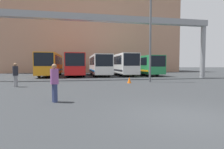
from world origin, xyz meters
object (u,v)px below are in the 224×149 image
(lamp_post, at_px, (150,36))
(pedestrian_near_right, at_px, (15,74))
(traffic_cone, at_px, (129,80))
(bus_slot_3, at_px, (122,63))
(bus_slot_4, at_px, (143,64))
(bus_slot_1, at_px, (76,64))
(bus_slot_2, at_px, (99,64))
(bus_slot_0, at_px, (51,64))
(pedestrian_near_center, at_px, (55,82))

(lamp_post, bearing_deg, pedestrian_near_right, -171.84)
(traffic_cone, bearing_deg, bus_slot_3, 79.00)
(bus_slot_3, relative_size, bus_slot_4, 0.98)
(bus_slot_1, distance_m, traffic_cone, 13.38)
(bus_slot_2, distance_m, bus_slot_3, 3.66)
(bus_slot_1, xyz_separation_m, bus_slot_2, (3.66, -0.25, -0.06))
(bus_slot_3, xyz_separation_m, pedestrian_near_right, (-11.59, -13.24, -0.93))
(bus_slot_0, relative_size, pedestrian_near_center, 6.42)
(pedestrian_near_right, bearing_deg, pedestrian_near_center, 163.64)
(bus_slot_2, relative_size, lamp_post, 1.29)
(bus_slot_1, xyz_separation_m, pedestrian_near_center, (-0.67, -19.48, -0.95))
(bus_slot_4, bearing_deg, lamp_post, -107.78)
(bus_slot_4, distance_m, pedestrian_near_right, 20.29)
(bus_slot_3, xyz_separation_m, traffic_cone, (-2.39, -12.28, -1.60))
(pedestrian_near_center, bearing_deg, bus_slot_3, -48.13)
(bus_slot_2, distance_m, lamp_post, 12.23)
(bus_slot_4, relative_size, pedestrian_near_right, 6.25)
(bus_slot_0, distance_m, bus_slot_3, 10.97)
(bus_slot_1, relative_size, pedestrian_near_center, 6.49)
(bus_slot_3, xyz_separation_m, lamp_post, (-0.10, -11.59, 2.59))
(bus_slot_0, bearing_deg, bus_slot_2, -1.51)
(bus_slot_0, distance_m, lamp_post, 16.10)
(bus_slot_4, height_order, lamp_post, lamp_post)
(bus_slot_0, distance_m, bus_slot_2, 7.32)
(bus_slot_4, bearing_deg, bus_slot_0, -179.49)
(traffic_cone, bearing_deg, pedestrian_near_center, -128.11)
(bus_slot_0, relative_size, bus_slot_2, 1.04)
(lamp_post, bearing_deg, pedestrian_near_center, -135.20)
(pedestrian_near_center, bearing_deg, traffic_cone, -63.89)
(bus_slot_2, relative_size, pedestrian_near_center, 6.20)
(bus_slot_0, relative_size, bus_slot_1, 0.99)
(bus_slot_0, distance_m, bus_slot_4, 14.63)
(bus_slot_3, distance_m, bus_slot_4, 3.66)
(bus_slot_3, bearing_deg, lamp_post, -90.50)
(bus_slot_0, xyz_separation_m, bus_slot_3, (10.97, 0.00, 0.03))
(pedestrian_near_right, relative_size, traffic_cone, 3.17)
(bus_slot_1, xyz_separation_m, bus_slot_4, (10.97, 0.07, -0.11))
(bus_slot_2, relative_size, traffic_cone, 18.65)
(pedestrian_near_center, bearing_deg, bus_slot_1, -27.75)
(bus_slot_1, distance_m, lamp_post, 13.95)
(bus_slot_0, height_order, bus_slot_4, bus_slot_0)
(bus_slot_3, relative_size, lamp_post, 1.34)
(pedestrian_near_right, distance_m, traffic_cone, 9.27)
(bus_slot_2, xyz_separation_m, bus_slot_3, (3.66, 0.19, 0.09))
(bus_slot_2, distance_m, traffic_cone, 12.25)
(bus_slot_2, height_order, bus_slot_3, bus_slot_3)
(lamp_post, bearing_deg, traffic_cone, -163.12)
(traffic_cone, bearing_deg, bus_slot_0, 124.94)
(bus_slot_3, relative_size, pedestrian_near_right, 6.11)
(pedestrian_near_right, bearing_deg, bus_slot_2, -77.87)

